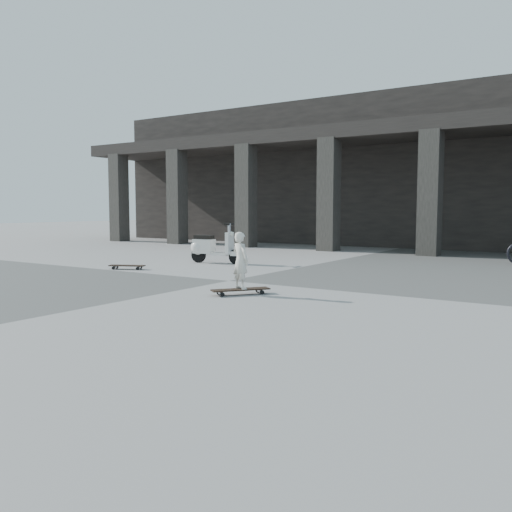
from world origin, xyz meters
The scene contains 6 objects.
ground centered at (0.00, 0.00, 0.00)m, with size 90.00×90.00×0.00m, color #4F4F4D.
colonnade centered at (0.00, 13.77, 3.03)m, with size 28.00×8.82×6.00m.
longboard centered at (1.25, -1.36, 0.08)m, with size 0.82×0.98×0.10m.
skateboard_spare centered at (-3.39, 0.34, 0.08)m, with size 0.92×0.57×0.11m.
child centered at (1.25, -1.36, 0.61)m, with size 0.37×0.24×1.01m, color silver.
scooter centered at (-2.69, 2.71, 0.44)m, with size 1.59×0.64×1.12m.
Camera 1 is at (6.67, -9.13, 1.52)m, focal length 38.00 mm.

